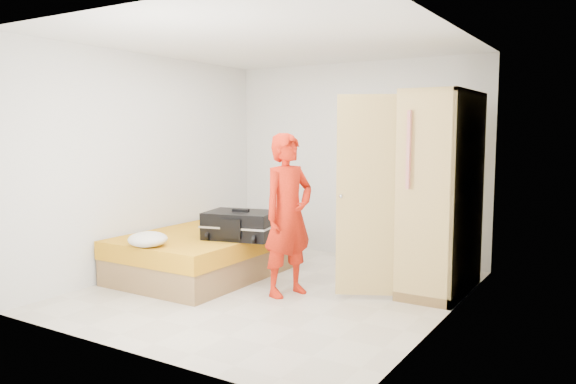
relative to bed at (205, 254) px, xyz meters
The scene contains 7 objects.
room 1.49m from the bed, ahead, with size 4.00×4.02×2.60m.
bed is the anchor object (origin of this frame).
wardrobe 2.71m from the bed, 16.26° to the left, with size 1.11×1.45×2.10m.
person 1.38m from the bed, ahead, with size 0.61×0.40×1.67m, color red.
suitcase 0.67m from the bed, ahead, with size 0.87×0.72×0.33m.
round_cushion 0.96m from the bed, 90.54° to the right, with size 0.41×0.41×0.16m, color white.
pillow 0.90m from the bed, 85.61° to the left, with size 0.58×0.29×0.10m, color white.
Camera 1 is at (3.18, -4.90, 1.70)m, focal length 35.00 mm.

